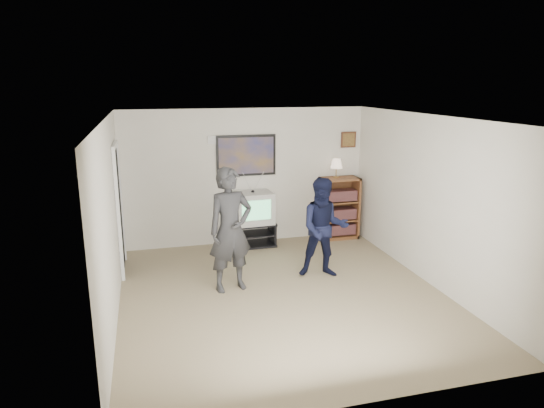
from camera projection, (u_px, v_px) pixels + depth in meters
name	position (u px, v px, depth m)	size (l,w,h in m)	color
room_shell	(277.00, 205.00, 6.92)	(4.51, 5.00, 2.51)	#726348
media_stand	(251.00, 234.00, 8.94)	(0.90, 0.51, 0.44)	black
crt_television	(253.00, 207.00, 8.83)	(0.68, 0.57, 0.57)	#B2B1AC
bookshelf	(339.00, 208.00, 9.33)	(0.72, 0.41, 1.19)	brown
table_lamp	(336.00, 168.00, 9.15)	(0.23, 0.23, 0.36)	beige
person_tall	(230.00, 230.00, 6.91)	(0.66, 0.43, 1.81)	#29292B
person_short	(324.00, 228.00, 7.42)	(0.76, 0.59, 1.56)	black
controller_left	(225.00, 208.00, 7.06)	(0.03, 0.12, 0.03)	white
controller_right	(321.00, 202.00, 7.54)	(0.04, 0.12, 0.04)	white
poster	(246.00, 156.00, 8.82)	(1.10, 0.03, 0.75)	black
air_vent	(216.00, 140.00, 8.61)	(0.28, 0.02, 0.14)	white
small_picture	(348.00, 140.00, 9.26)	(0.30, 0.03, 0.30)	#4C2C18
doorway	(119.00, 210.00, 7.61)	(0.03, 0.85, 2.00)	black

